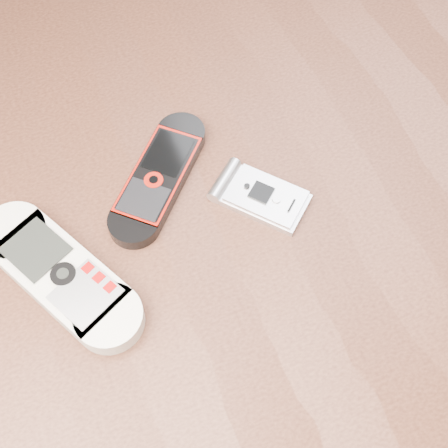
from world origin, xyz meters
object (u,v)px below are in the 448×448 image
nokia_white (60,274)px  motorola_razr (263,197)px  nokia_black_red (159,177)px  table (220,280)px

nokia_white → motorola_razr: bearing=-24.5°
nokia_white → nokia_black_red: (0.11, 0.06, -0.00)m
table → nokia_white: size_ratio=6.74×
nokia_white → motorola_razr: size_ratio=1.98×
table → motorola_razr: (0.05, 0.01, 0.11)m
nokia_white → motorola_razr: 0.19m
nokia_white → motorola_razr: (0.19, 0.01, -0.00)m
table → nokia_white: (-0.14, 0.01, 0.12)m
nokia_white → nokia_black_red: 0.13m
nokia_black_red → table: bearing=-22.5°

